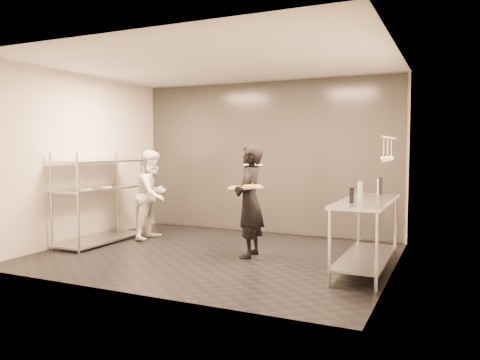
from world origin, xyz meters
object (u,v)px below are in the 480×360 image
at_px(chef, 153,195).
at_px(pizza_plate_near, 240,188).
at_px(prep_counter, 366,223).
at_px(pos_monitor, 352,194).
at_px(pass_rack, 100,196).
at_px(bottle_clear, 380,186).
at_px(bottle_green, 360,190).
at_px(waiter, 250,201).
at_px(pizza_plate_far, 253,186).
at_px(bottle_dark, 380,186).
at_px(salad_plate, 253,164).

height_order(chef, pizza_plate_near, chef).
bearing_deg(prep_counter, pos_monitor, -109.29).
bearing_deg(pass_rack, bottle_clear, 10.41).
relative_size(chef, bottle_green, 6.86).
height_order(pizza_plate_near, bottle_green, bottle_green).
distance_m(chef, bottle_clear, 3.78).
relative_size(pizza_plate_near, bottle_clear, 1.55).
bearing_deg(pos_monitor, waiter, 152.89).
distance_m(pizza_plate_far, bottle_dark, 1.82).
distance_m(pizza_plate_near, bottle_dark, 1.98).
distance_m(salad_plate, bottle_green, 1.68).
bearing_deg(pos_monitor, salad_plate, 144.02).
bearing_deg(salad_plate, bottle_green, -9.77).
relative_size(waiter, bottle_clear, 7.27).
relative_size(pass_rack, salad_plate, 5.43).
bearing_deg(waiter, salad_plate, -172.33).
relative_size(chef, salad_plate, 5.19).
xyz_separation_m(chef, bottle_dark, (3.77, 0.16, 0.28)).
height_order(pizza_plate_near, bottle_dark, bottle_dark).
height_order(salad_plate, bottle_clear, salad_plate).
height_order(waiter, bottle_green, waiter).
relative_size(chef, bottle_clear, 6.85).
relative_size(chef, pizza_plate_near, 4.42).
height_order(pos_monitor, bottle_green, bottle_green).
height_order(waiter, pizza_plate_near, waiter).
bearing_deg(prep_counter, salad_plate, 166.79).
bearing_deg(prep_counter, bottle_clear, 87.11).
relative_size(salad_plate, bottle_clear, 1.32).
xyz_separation_m(pizza_plate_near, pizza_plate_far, (0.24, -0.10, 0.03)).
xyz_separation_m(pass_rack, waiter, (2.67, 0.10, 0.04)).
bearing_deg(pos_monitor, pass_rack, 164.31).
relative_size(pizza_plate_far, salad_plate, 1.03).
bearing_deg(bottle_clear, pos_monitor, -97.99).
xyz_separation_m(pass_rack, prep_counter, (4.33, 0.00, -0.14)).
bearing_deg(waiter, bottle_dark, 106.10).
distance_m(salad_plate, bottle_dark, 1.85).
height_order(prep_counter, bottle_green, bottle_green).
bearing_deg(prep_counter, waiter, 176.56).
relative_size(prep_counter, salad_plate, 6.11).
distance_m(waiter, bottle_clear, 1.85).
bearing_deg(pass_rack, waiter, 2.20).
distance_m(waiter, chef, 2.14).
distance_m(pizza_plate_far, bottle_green, 1.43).
distance_m(chef, salad_plate, 2.09).
height_order(waiter, chef, waiter).
xyz_separation_m(salad_plate, bottle_clear, (1.78, 0.39, -0.31)).
xyz_separation_m(prep_counter, bottle_green, (-0.11, 0.13, 0.41)).
xyz_separation_m(chef, salad_plate, (1.99, -0.24, 0.57)).
relative_size(pos_monitor, bottle_clear, 1.18).
distance_m(waiter, pizza_plate_near, 0.27).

